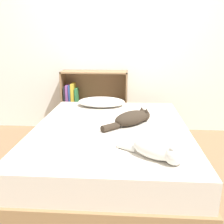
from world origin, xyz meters
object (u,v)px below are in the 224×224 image
(pillow, at_px, (101,102))
(cat_light, at_px, (159,150))
(cat_dark, at_px, (132,118))
(bed, at_px, (111,152))
(bookshelf, at_px, (92,100))

(pillow, distance_m, cat_light, 1.43)
(pillow, distance_m, cat_dark, 0.73)
(cat_light, xyz_separation_m, cat_dark, (-0.17, 0.70, -0.00))
(bed, height_order, cat_dark, cat_dark)
(cat_light, bearing_deg, bed, 153.12)
(pillow, bearing_deg, bookshelf, 109.71)
(cat_light, bearing_deg, cat_dark, 136.35)
(bed, bearing_deg, bookshelf, 105.89)
(cat_light, bearing_deg, bookshelf, 143.79)
(cat_dark, distance_m, bookshelf, 1.28)
(cat_light, distance_m, cat_dark, 0.72)
(bed, height_order, pillow, pillow)
(cat_dark, relative_size, bookshelf, 0.53)
(pillow, relative_size, cat_light, 1.24)
(cat_light, relative_size, cat_dark, 0.94)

